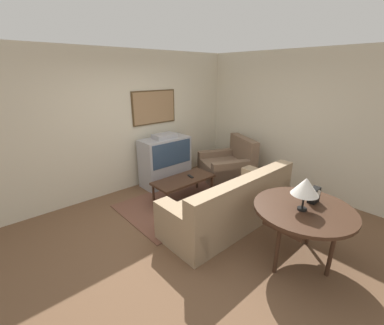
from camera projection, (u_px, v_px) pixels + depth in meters
name	position (u px, v px, depth m)	size (l,w,h in m)	color
ground_plane	(196.00, 232.00, 3.88)	(12.00, 12.00, 0.00)	brown
wall_back	(122.00, 123.00, 4.94)	(12.00, 0.10, 2.70)	beige
wall_right	(294.00, 122.00, 5.07)	(0.06, 12.00, 2.70)	beige
area_rug	(189.00, 199.00, 4.86)	(2.46, 1.49, 0.01)	brown
tv	(165.00, 161.00, 5.40)	(1.04, 0.51, 1.10)	#9E9EA3
couch	(231.00, 206.00, 4.00)	(2.21, 0.87, 0.88)	#9E8466
armchair	(228.00, 167.00, 5.71)	(1.31, 1.31, 0.93)	brown
coffee_table	(184.00, 181.00, 4.74)	(1.16, 0.52, 0.43)	#3D2619
console_table	(304.00, 212.00, 3.10)	(1.19, 1.19, 0.75)	#3D2619
table_lamp	(306.00, 187.00, 2.94)	(0.31, 0.31, 0.41)	black
mantel_clock	(314.00, 195.00, 3.19)	(0.15, 0.10, 0.19)	black
remote	(191.00, 176.00, 4.80)	(0.08, 0.17, 0.02)	black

